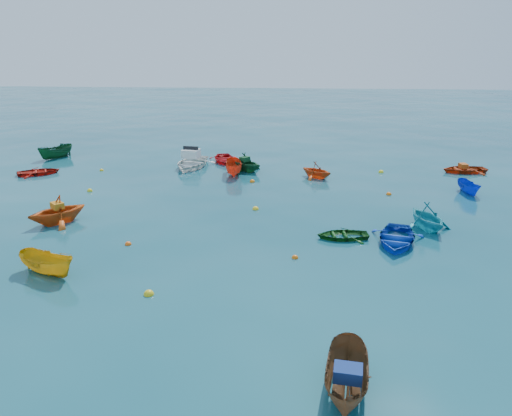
{
  "coord_description": "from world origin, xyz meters",
  "views": [
    {
      "loc": [
        1.92,
        -20.36,
        8.98
      ],
      "look_at": [
        0.0,
        5.0,
        0.4
      ],
      "focal_mm": 35.0,
      "sensor_mm": 36.0,
      "label": 1
    }
  ],
  "objects": [
    {
      "name": "ground",
      "position": [
        0.0,
        0.0,
        0.0
      ],
      "size": [
        160.0,
        160.0,
        0.0
      ],
      "primitive_type": "plane",
      "color": "#0A3C4D",
      "rests_on": "ground"
    },
    {
      "name": "sampan_brown_mid",
      "position": [
        3.5,
        -9.18,
        0.0
      ],
      "size": [
        1.59,
        3.25,
        1.21
      ],
      "primitive_type": "imported",
      "rotation": [
        0.0,
        0.0,
        -0.14
      ],
      "color": "brown",
      "rests_on": "ground"
    },
    {
      "name": "dinghy_blue_se",
      "position": [
        6.8,
        1.55,
        0.0
      ],
      "size": [
        3.27,
        3.98,
        0.72
      ],
      "primitive_type": "imported",
      "rotation": [
        0.0,
        0.0,
        -0.25
      ],
      "color": "#0E3DB6",
      "rests_on": "ground"
    },
    {
      "name": "dinghy_orange_w",
      "position": [
        -10.12,
        3.01,
        0.0
      ],
      "size": [
        3.86,
        3.88,
        1.55
      ],
      "primitive_type": "imported",
      "rotation": [
        0.0,
        0.0,
        -0.75
      ],
      "color": "#D35213",
      "rests_on": "ground"
    },
    {
      "name": "sampan_yellow_mid",
      "position": [
        -7.83,
        -2.81,
        0.0
      ],
      "size": [
        2.98,
        2.06,
        1.08
      ],
      "primitive_type": "imported",
      "rotation": [
        0.0,
        0.0,
        1.17
      ],
      "color": "gold",
      "rests_on": "ground"
    },
    {
      "name": "dinghy_green_e",
      "position": [
        4.37,
        2.03,
        0.0
      ],
      "size": [
        2.65,
        2.04,
        0.51
      ],
      "primitive_type": "imported",
      "rotation": [
        0.0,
        0.0,
        -1.45
      ],
      "color": "#114A15",
      "rests_on": "ground"
    },
    {
      "name": "dinghy_cyan_se",
      "position": [
        8.68,
        3.62,
        0.0
      ],
      "size": [
        3.09,
        3.34,
        1.45
      ],
      "primitive_type": "imported",
      "rotation": [
        0.0,
        0.0,
        0.31
      ],
      "color": "#1CA1B3",
      "rests_on": "ground"
    },
    {
      "name": "dinghy_red_nw",
      "position": [
        -15.92,
        12.42,
        0.0
      ],
      "size": [
        3.42,
        3.07,
        0.58
      ],
      "primitive_type": "imported",
      "rotation": [
        0.0,
        0.0,
        2.05
      ],
      "color": "#B0190E",
      "rests_on": "ground"
    },
    {
      "name": "sampan_orange_n",
      "position": [
        -2.18,
        13.36,
        0.0
      ],
      "size": [
        1.53,
        3.15,
        1.17
      ],
      "primitive_type": "imported",
      "rotation": [
        0.0,
        0.0,
        0.13
      ],
      "color": "red",
      "rests_on": "ground"
    },
    {
      "name": "dinghy_green_n",
      "position": [
        -1.46,
        14.49,
        0.0
      ],
      "size": [
        3.57,
        3.5,
        1.42
      ],
      "primitive_type": "imported",
      "rotation": [
        0.0,
        0.0,
        0.92
      ],
      "color": "#13532B",
      "rests_on": "ground"
    },
    {
      "name": "dinghy_red_ne",
      "position": [
        14.15,
        15.31,
        0.0
      ],
      "size": [
        3.37,
        2.61,
        0.64
      ],
      "primitive_type": "imported",
      "rotation": [
        0.0,
        0.0,
        -1.44
      ],
      "color": "#B1330E",
      "rests_on": "ground"
    },
    {
      "name": "sampan_blue_far",
      "position": [
        12.78,
        10.02,
        0.0
      ],
      "size": [
        1.19,
        2.41,
        0.9
      ],
      "primitive_type": "imported",
      "rotation": [
        0.0,
        0.0,
        0.14
      ],
      "color": "#0F30C7",
      "rests_on": "ground"
    },
    {
      "name": "dinghy_red_far",
      "position": [
        -3.46,
        17.29,
        0.0
      ],
      "size": [
        2.75,
        3.47,
        0.65
      ],
      "primitive_type": "imported",
      "rotation": [
        0.0,
        0.0,
        0.18
      ],
      "color": "red",
      "rests_on": "ground"
    },
    {
      "name": "dinghy_orange_far",
      "position": [
        3.55,
        13.0,
        0.0
      ],
      "size": [
        3.09,
        3.05,
        1.23
      ],
      "primitive_type": "imported",
      "rotation": [
        0.0,
        0.0,
        0.89
      ],
      "color": "#D74C14",
      "rests_on": "ground"
    },
    {
      "name": "sampan_green_far",
      "position": [
        -16.98,
        17.42,
        0.0
      ],
      "size": [
        2.53,
        3.22,
        1.18
      ],
      "primitive_type": "imported",
      "rotation": [
        0.0,
        0.0,
        -0.53
      ],
      "color": "#104622",
      "rests_on": "ground"
    },
    {
      "name": "motorboat_white",
      "position": [
        -5.61,
        15.35,
        0.0
      ],
      "size": [
        3.66,
        4.66,
        1.48
      ],
      "primitive_type": "imported",
      "rotation": [
        0.0,
        0.0,
        -0.16
      ],
      "color": "white",
      "rests_on": "ground"
    },
    {
      "name": "tarp_blue_a",
      "position": [
        3.48,
        -9.33,
        0.78
      ],
      "size": [
        0.81,
        0.65,
        0.36
      ],
      "primitive_type": "cube",
      "rotation": [
        0.0,
        0.0,
        -0.14
      ],
      "color": "navy",
      "rests_on": "sampan_brown_mid"
    },
    {
      "name": "tarp_orange_a",
      "position": [
        -10.08,
        3.05,
        0.94
      ],
      "size": [
        0.83,
        0.82,
        0.32
      ],
      "primitive_type": "cube",
      "rotation": [
        0.0,
        0.0,
        -0.75
      ],
      "color": "orange",
      "rests_on": "dinghy_orange_w"
    },
    {
      "name": "tarp_green_b",
      "position": [
        -1.54,
        14.55,
        0.87
      ],
      "size": [
        0.8,
        0.83,
        0.32
      ],
      "primitive_type": "cube",
      "rotation": [
        0.0,
        0.0,
        0.92
      ],
      "color": "#114721",
      "rests_on": "dinghy_green_n"
    },
    {
      "name": "tarp_orange_b",
      "position": [
        14.06,
        15.29,
        0.48
      ],
      "size": [
        0.57,
        0.71,
        0.31
      ],
      "primitive_type": "cube",
      "rotation": [
        0.0,
        0.0,
        -1.44
      ],
      "color": "#BA4B13",
      "rests_on": "dinghy_red_ne"
    },
    {
      "name": "buoy_ye_a",
      "position": [
        -3.3,
        -4.18,
        0.0
      ],
      "size": [
        0.39,
        0.39,
        0.39
      ],
      "primitive_type": "sphere",
      "color": "gold",
      "rests_on": "ground"
    },
    {
      "name": "buoy_or_b",
      "position": [
        2.11,
        -0.48,
        0.0
      ],
      "size": [
        0.29,
        0.29,
        0.29
      ],
      "primitive_type": "sphere",
      "color": "orange",
      "rests_on": "ground"
    },
    {
      "name": "buoy_ye_b",
      "position": [
        -10.73,
        8.69,
        0.0
      ],
      "size": [
        0.34,
        0.34,
        0.34
      ],
      "primitive_type": "sphere",
      "color": "yellow",
      "rests_on": "ground"
    },
    {
      "name": "buoy_or_c",
      "position": [
        -5.59,
        0.45,
        0.0
      ],
      "size": [
        0.31,
        0.31,
        0.31
      ],
      "primitive_type": "sphere",
      "color": "#FF5B0D",
      "rests_on": "ground"
    },
    {
      "name": "buoy_ye_c",
      "position": [
        -0.09,
        5.94,
        0.0
      ],
      "size": [
        0.36,
        0.36,
        0.36
      ],
      "primitive_type": "sphere",
      "color": "yellow",
      "rests_on": "ground"
    },
    {
      "name": "buoy_or_d",
      "position": [
        7.83,
        9.33,
        0.0
      ],
      "size": [
        0.33,
        0.33,
        0.33
      ],
      "primitive_type": "sphere",
      "color": "orange",
      "rests_on": "ground"
    },
    {
      "name": "buoy_ye_d",
      "position": [
        -11.89,
        13.77,
        0.0
      ],
      "size": [
        0.3,
        0.3,
        0.3
      ],
      "primitive_type": "sphere",
      "color": "yellow",
      "rests_on": "ground"
    },
    {
      "name": "buoy_or_e",
      "position": [
        -0.75,
        11.59,
        0.0
      ],
      "size": [
        0.35,
        0.35,
        0.35
      ],
      "primitive_type": "sphere",
      "color": "orange",
      "rests_on": "ground"
    },
    {
      "name": "buoy_ye_e",
      "position": [
        8.24,
        14.79,
        0.0
      ],
      "size": [
        0.37,
        0.37,
        0.37
      ],
      "primitive_type": "sphere",
      "color": "yellow",
      "rests_on": "ground"
    }
  ]
}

